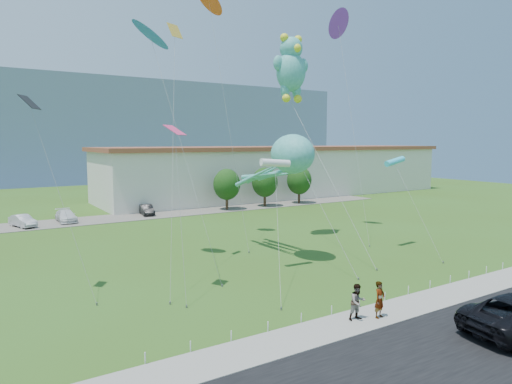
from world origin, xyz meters
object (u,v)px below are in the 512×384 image
Objects in this scene: pedestrian_left at (380,300)px; octopus_kite at (284,162)px; parked_car_silver at (23,221)px; pedestrian_right at (358,302)px; teddy_bear_kite at (291,67)px; parked_car_white at (66,216)px; parked_car_black at (147,210)px; warehouse at (282,171)px.

pedestrian_left is 14.51m from octopus_kite.
parked_car_silver is (-12.79, 37.64, -0.34)m from pedestrian_left.
teddy_bear_kite is (8.81, 17.66, 14.63)m from pedestrian_right.
teddy_bear_kite is at bearing 53.87° from pedestrian_left.
parked_car_white is 9.30m from parked_car_black.
parked_car_white is at bearing -8.02° from parked_car_silver.
teddy_bear_kite reaches higher than pedestrian_left.
octopus_kite reaches higher than pedestrian_left.
parked_car_white is 0.36× the size of octopus_kite.
teddy_bear_kite is (-19.72, -29.03, 11.53)m from warehouse.
octopus_kite is at bearing -130.29° from teddy_bear_kite.
pedestrian_left is 0.42× the size of parked_car_white.
octopus_kite is 10.83m from teddy_bear_kite.
parked_car_white is at bearing 108.36° from pedestrian_right.
parked_car_black is at bearing 94.52° from pedestrian_right.
octopus_kite is at bearing 63.18° from pedestrian_left.
pedestrian_right reaches higher than parked_car_white.
teddy_bear_kite reaches higher than parked_car_black.
parked_car_white is 1.19× the size of parked_car_black.
octopus_kite reaches higher than parked_car_silver.
pedestrian_left is 38.58m from parked_car_black.
parked_car_silver is 32.03m from teddy_bear_kite.
warehouse reaches higher than pedestrian_left.
octopus_kite is (11.44, -25.91, 6.74)m from parked_car_white.
parked_car_black is at bearing 108.11° from teddy_bear_kite.
octopus_kite is at bearing -125.21° from warehouse.
octopus_kite is (3.08, 12.64, 6.41)m from pedestrian_left.
octopus_kite is at bearing -66.54° from parked_car_white.
pedestrian_right reaches higher than parked_car_silver.
pedestrian_right is at bearing 148.37° from pedestrian_left.
parked_car_white is 0.24× the size of teddy_bear_kite.
warehouse is 42.27m from octopus_kite.
parked_car_white is at bearing 113.82° from octopus_kite.
parked_car_black is 0.21× the size of teddy_bear_kite.
parked_car_black is (9.30, 0.01, -0.03)m from parked_car_white.
parked_car_white is (-35.74, -8.52, -3.41)m from warehouse.
octopus_kite is (2.13, -25.92, 6.77)m from parked_car_black.
pedestrian_right is at bearing -121.43° from warehouse.
parked_car_black is 0.30× the size of octopus_kite.
parked_car_silver is 0.21× the size of teddy_bear_kite.
pedestrian_right is 0.15× the size of octopus_kite.
pedestrian_right is 24.57m from teddy_bear_kite.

